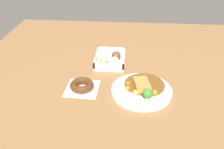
{
  "coord_description": "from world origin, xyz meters",
  "views": [
    {
      "loc": [
        -0.92,
        0.0,
        0.62
      ],
      "look_at": [
        0.02,
        0.08,
        0.03
      ],
      "focal_mm": 39.16,
      "sensor_mm": 36.0,
      "label": 1
    }
  ],
  "objects": [
    {
      "name": "ground_plane",
      "position": [
        0.0,
        0.0,
        0.0
      ],
      "size": [
        1.6,
        1.6,
        0.0
      ],
      "primitive_type": "plane",
      "color": "brown"
    },
    {
      "name": "curry_plate",
      "position": [
        -0.06,
        -0.06,
        0.01
      ],
      "size": [
        0.26,
        0.26,
        0.07
      ],
      "color": "white",
      "rests_on": "ground_plane"
    },
    {
      "name": "donut_box",
      "position": [
        0.19,
        0.09,
        0.02
      ],
      "size": [
        0.19,
        0.15,
        0.06
      ],
      "color": "white",
      "rests_on": "ground_plane"
    },
    {
      "name": "chocolate_ring_donut",
      "position": [
        -0.06,
        0.2,
        0.02
      ],
      "size": [
        0.15,
        0.15,
        0.03
      ],
      "color": "white",
      "rests_on": "ground_plane"
    }
  ]
}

